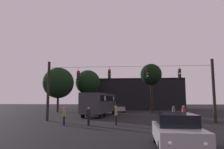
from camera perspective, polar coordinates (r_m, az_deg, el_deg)
ground_plane at (r=28.82m, az=4.73°, el=-11.22°), size 168.00×168.00×0.00m
overhead_signal_span at (r=21.21m, az=4.36°, el=-3.00°), size 16.93×0.44×6.18m
city_bus at (r=29.34m, az=-3.19°, el=-7.51°), size 3.48×11.18×3.00m
car_near_right at (r=9.88m, az=17.05°, el=-14.39°), size 1.93×4.38×1.52m
car_far_left at (r=38.01m, az=2.08°, el=-9.03°), size 2.18×4.45×1.52m
pedestrian_crossing_left at (r=21.79m, az=16.49°, el=-10.04°), size 0.24×0.36×1.55m
pedestrian_crossing_center at (r=18.28m, az=1.11°, el=-10.74°), size 0.27×0.38×1.65m
pedestrian_crossing_right at (r=18.66m, az=-12.93°, el=-10.74°), size 0.29×0.39×1.52m
pedestrian_near_bus at (r=18.22m, az=-6.39°, el=-10.97°), size 0.29×0.39×1.52m
pedestrian_trailing at (r=18.61m, az=19.01°, el=-10.23°), size 0.24×0.36×1.68m
corner_building at (r=52.70m, az=6.83°, el=-5.51°), size 20.30×13.70×6.97m
tree_left_silhouette at (r=43.85m, az=-6.59°, el=-2.16°), size 5.09×5.09×8.37m
tree_behind_building at (r=36.95m, az=10.62°, el=-0.07°), size 3.68×3.68×8.44m
tree_right_far at (r=40.06m, az=-14.40°, el=-2.24°), size 5.69×5.69×8.17m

